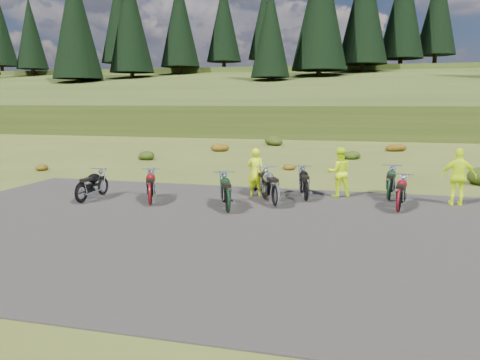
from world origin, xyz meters
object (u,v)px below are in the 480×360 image
(person_middle, at_px, (256,173))
(motorcycle_0, at_px, (82,204))
(motorcycle_7, at_px, (388,201))
(motorcycle_3, at_px, (276,208))

(person_middle, bearing_deg, motorcycle_0, 29.63)
(motorcycle_0, height_order, motorcycle_7, motorcycle_7)
(motorcycle_3, distance_m, motorcycle_7, 4.10)
(motorcycle_3, height_order, motorcycle_7, motorcycle_3)
(motorcycle_3, bearing_deg, motorcycle_7, -85.53)
(motorcycle_3, height_order, person_middle, person_middle)
(motorcycle_3, xyz_separation_m, person_middle, (-1.01, 1.60, 0.86))
(motorcycle_3, relative_size, motorcycle_7, 1.07)
(person_middle, bearing_deg, motorcycle_3, 126.46)
(person_middle, bearing_deg, motorcycle_7, -170.27)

